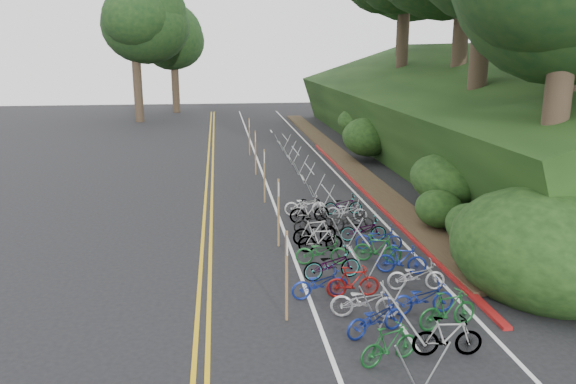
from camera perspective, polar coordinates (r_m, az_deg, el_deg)
name	(u,v)px	position (r m, az deg, el deg)	size (l,w,h in m)	color
ground	(276,308)	(15.79, -1.18, -11.74)	(120.00, 120.00, 0.00)	black
road_markings	(267,208)	(25.27, -2.14, -1.59)	(7.47, 80.00, 0.01)	gold
red_curb	(366,193)	(27.93, 7.92, -0.06)	(0.25, 28.00, 0.10)	maroon
embankment	(452,121)	(36.40, 16.37, 6.89)	(14.30, 48.14, 9.11)	black
bike_rack_front	(399,323)	(13.27, 11.25, -12.97)	(1.18, 3.10, 1.26)	gray
bike_racks_rest	(309,174)	(28.14, 2.13, 1.86)	(1.14, 23.00, 1.17)	gray
signpost_near	(287,270)	(14.59, -0.15, -7.93)	(0.08, 0.40, 2.47)	brown
signposts_rest	(259,160)	(28.72, -2.92, 3.28)	(0.08, 18.40, 2.50)	brown
bike_front	(320,283)	(16.26, 3.27, -9.23)	(1.69, 0.59, 0.89)	navy
bike_valet	(357,250)	(18.80, 6.99, -5.91)	(3.21, 13.49, 1.03)	#144C1E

